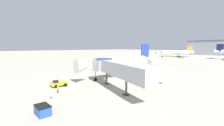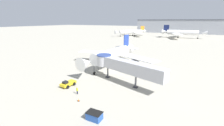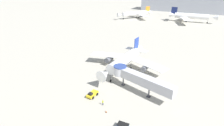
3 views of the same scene
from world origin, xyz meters
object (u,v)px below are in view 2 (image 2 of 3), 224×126
object	(u,v)px
main_airplane	(113,54)
jet_bridge	(122,65)
service_container_blue	(94,116)
pushback_tug_yellow	(68,83)
ground_crew_marshaller	(77,90)
traffic_cone_apron_front	(78,100)
traffic_cone_starboard_wing	(144,74)
background_jet_orange_tail	(132,32)
background_jet_navy_tail	(181,32)

from	to	relation	value
main_airplane	jet_bridge	bearing A→B (deg)	-47.61
jet_bridge	service_container_blue	distance (m)	16.48
pushback_tug_yellow	ground_crew_marshaller	xyz separation A→B (m)	(4.74, -2.11, 0.23)
jet_bridge	service_container_blue	world-z (taller)	jet_bridge
traffic_cone_apron_front	ground_crew_marshaller	xyz separation A→B (m)	(-2.14, 2.16, 0.64)
pushback_tug_yellow	traffic_cone_starboard_wing	xyz separation A→B (m)	(13.98, 16.66, -0.38)
main_airplane	traffic_cone_starboard_wing	xyz separation A→B (m)	(12.10, -3.00, -3.93)
main_airplane	traffic_cone_apron_front	xyz separation A→B (m)	(5.01, -23.93, -3.95)
traffic_cone_starboard_wing	traffic_cone_apron_front	bearing A→B (deg)	-108.71
background_jet_orange_tail	background_jet_navy_tail	bearing A→B (deg)	40.07
background_jet_orange_tail	ground_crew_marshaller	bearing A→B (deg)	-38.25
traffic_cone_starboard_wing	ground_crew_marshaller	distance (m)	20.93
background_jet_navy_tail	background_jet_orange_tail	xyz separation A→B (m)	(-46.49, -3.39, -0.71)
traffic_cone_apron_front	main_airplane	bearing A→B (deg)	101.83
traffic_cone_apron_front	background_jet_orange_tail	bearing A→B (deg)	106.49
jet_bridge	traffic_cone_starboard_wing	xyz separation A→B (m)	(3.42, 8.32, -4.28)
jet_bridge	ground_crew_marshaller	size ratio (longest dim) A/B	12.04
pushback_tug_yellow	background_jet_navy_tail	size ratio (longest dim) A/B	0.09
traffic_cone_apron_front	background_jet_orange_tail	size ratio (longest dim) A/B	0.02
main_airplane	service_container_blue	distance (m)	29.52
service_container_blue	ground_crew_marshaller	distance (m)	9.78
main_airplane	traffic_cone_apron_front	bearing A→B (deg)	-73.28
main_airplane	background_jet_navy_tail	distance (m)	108.18
service_container_blue	traffic_cone_apron_front	size ratio (longest dim) A/B	3.82
main_airplane	jet_bridge	size ratio (longest dim) A/B	1.57
main_airplane	jet_bridge	xyz separation A→B (m)	(8.69, -11.32, 0.35)
service_container_blue	traffic_cone_starboard_wing	world-z (taller)	service_container_blue
jet_bridge	ground_crew_marshaller	distance (m)	12.51
traffic_cone_starboard_wing	ground_crew_marshaller	xyz separation A→B (m)	(-9.23, -18.77, 0.61)
pushback_tug_yellow	traffic_cone_starboard_wing	world-z (taller)	pushback_tug_yellow
service_container_blue	traffic_cone_apron_front	distance (m)	6.84
jet_bridge	traffic_cone_apron_front	xyz separation A→B (m)	(-3.67, -12.61, -4.30)
pushback_tug_yellow	background_jet_orange_tail	size ratio (longest dim) A/B	0.12
main_airplane	ground_crew_marshaller	size ratio (longest dim) A/B	18.96
pushback_tug_yellow	background_jet_orange_tail	xyz separation A→B (m)	(-30.96, 123.58, 3.62)
traffic_cone_starboard_wing	background_jet_orange_tail	size ratio (longest dim) A/B	0.02
ground_crew_marshaller	background_jet_navy_tail	world-z (taller)	background_jet_navy_tail
service_container_blue	background_jet_orange_tail	distance (m)	138.25
traffic_cone_starboard_wing	ground_crew_marshaller	bearing A→B (deg)	-116.19
traffic_cone_starboard_wing	main_airplane	bearing A→B (deg)	166.08
main_airplane	ground_crew_marshaller	bearing A→B (deg)	-77.61
service_container_blue	traffic_cone_starboard_wing	bearing A→B (deg)	87.49
traffic_cone_apron_front	ground_crew_marshaller	size ratio (longest dim) A/B	0.41
jet_bridge	pushback_tug_yellow	distance (m)	14.01
main_airplane	background_jet_orange_tail	xyz separation A→B (m)	(-32.83, 103.92, 0.08)
main_airplane	service_container_blue	bearing A→B (deg)	-62.97
ground_crew_marshaller	background_jet_navy_tail	size ratio (longest dim) A/B	0.04
ground_crew_marshaller	service_container_blue	bearing A→B (deg)	-33.96
traffic_cone_apron_front	traffic_cone_starboard_wing	world-z (taller)	traffic_cone_starboard_wing
pushback_tug_yellow	background_jet_orange_tail	bearing A→B (deg)	107.38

